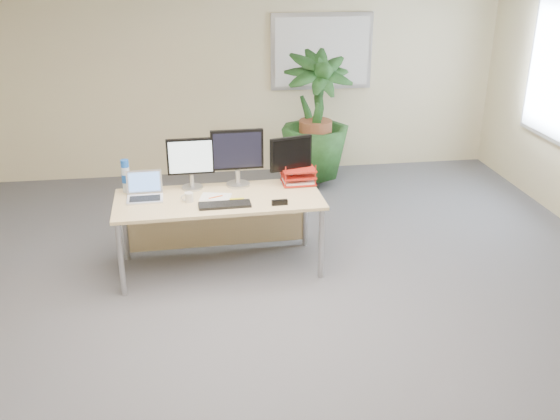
{
  "coord_description": "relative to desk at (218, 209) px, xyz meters",
  "views": [
    {
      "loc": [
        -0.49,
        -3.89,
        2.77
      ],
      "look_at": [
        0.14,
        0.35,
        0.96
      ],
      "focal_mm": 40.0,
      "sensor_mm": 36.0,
      "label": 1
    }
  ],
  "objects": [
    {
      "name": "stapler",
      "position": [
        0.52,
        -0.34,
        0.17
      ],
      "size": [
        0.14,
        0.04,
        0.05
      ],
      "primitive_type": "cube",
      "rotation": [
        0.0,
        0.0,
        0.03
      ],
      "color": "black",
      "rests_on": "desk"
    },
    {
      "name": "monitor_dark",
      "position": [
        0.7,
        0.16,
        0.41
      ],
      "size": [
        0.41,
        0.19,
        0.46
      ],
      "color": "#A3A4A8",
      "rests_on": "desk"
    },
    {
      "name": "spiral_notebook",
      "position": [
        -0.02,
        -0.1,
        0.15
      ],
      "size": [
        0.3,
        0.25,
        0.01
      ],
      "primitive_type": "cube",
      "rotation": [
        0.0,
        0.0,
        -0.22
      ],
      "color": "silver",
      "rests_on": "desk"
    },
    {
      "name": "whiteboard",
      "position": [
        1.48,
        2.58,
        0.99
      ],
      "size": [
        1.3,
        0.04,
        0.95
      ],
      "color": "silver",
      "rests_on": "back_wall"
    },
    {
      "name": "water_bottle",
      "position": [
        -0.81,
        0.17,
        0.29
      ],
      "size": [
        0.08,
        0.08,
        0.3
      ],
      "color": "silver",
      "rests_on": "desk"
    },
    {
      "name": "keyboard",
      "position": [
        0.04,
        -0.3,
        0.16
      ],
      "size": [
        0.46,
        0.16,
        0.03
      ],
      "primitive_type": "cube",
      "rotation": [
        0.0,
        0.0,
        0.03
      ],
      "color": "black",
      "rests_on": "desk"
    },
    {
      "name": "floor_plant",
      "position": [
        1.28,
        1.91,
        0.19
      ],
      "size": [
        0.98,
        0.98,
        1.5
      ],
      "primitive_type": "imported",
      "rotation": [
        0.0,
        0.0,
        0.19
      ],
      "color": "#163413",
      "rests_on": "floor"
    },
    {
      "name": "monitor_left",
      "position": [
        -0.23,
        0.17,
        0.42
      ],
      "size": [
        0.43,
        0.19,
        0.48
      ],
      "color": "#A3A4A8",
      "rests_on": "desk"
    },
    {
      "name": "laptop",
      "position": [
        -0.65,
        0.0,
        0.21
      ],
      "size": [
        0.32,
        0.29,
        0.23
      ],
      "color": "silver",
      "rests_on": "desk"
    },
    {
      "name": "floor",
      "position": [
        0.28,
        -1.39,
        -0.56
      ],
      "size": [
        8.0,
        8.0,
        0.0
      ],
      "primitive_type": "plane",
      "color": "#49494E",
      "rests_on": "ground"
    },
    {
      "name": "coffee_mug",
      "position": [
        -0.26,
        -0.16,
        0.19
      ],
      "size": [
        0.11,
        0.08,
        0.08
      ],
      "color": "silver",
      "rests_on": "desk"
    },
    {
      "name": "yellow_highlighter",
      "position": [
        0.16,
        -0.17,
        0.16
      ],
      "size": [
        0.13,
        0.02,
        0.02
      ],
      "primitive_type": "cylinder",
      "rotation": [
        0.0,
        1.57,
        -0.0
      ],
      "color": "yellow",
      "rests_on": "desk"
    },
    {
      "name": "back_wall",
      "position": [
        0.28,
        2.61,
        0.79
      ],
      "size": [
        7.0,
        0.04,
        2.7
      ],
      "primitive_type": "cube",
      "color": "beige",
      "rests_on": "floor"
    },
    {
      "name": "orange_pen",
      "position": [
        -0.02,
        -0.12,
        0.16
      ],
      "size": [
        0.13,
        0.06,
        0.01
      ],
      "primitive_type": "cylinder",
      "rotation": [
        0.0,
        1.57,
        0.4
      ],
      "color": "orange",
      "rests_on": "spiral_notebook"
    },
    {
      "name": "letter_tray",
      "position": [
        0.77,
        0.15,
        0.21
      ],
      "size": [
        0.32,
        0.24,
        0.15
      ],
      "color": "#A91F14",
      "rests_on": "desk"
    },
    {
      "name": "monitor_right",
      "position": [
        0.2,
        0.18,
        0.46
      ],
      "size": [
        0.48,
        0.22,
        0.54
      ],
      "color": "#A3A4A8",
      "rests_on": "desk"
    },
    {
      "name": "desk",
      "position": [
        0.0,
        0.0,
        0.0
      ],
      "size": [
        1.86,
        0.83,
        0.71
      ],
      "color": "#DABC80",
      "rests_on": "floor"
    }
  ]
}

